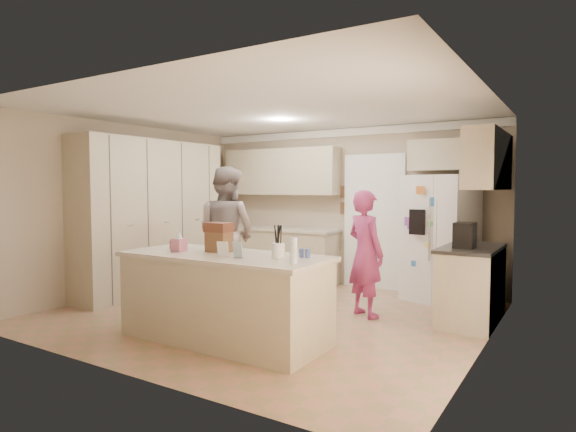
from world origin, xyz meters
The scene contains 41 objects.
floor centered at (0.00, 0.00, -0.01)m, with size 5.20×4.60×0.02m, color #AA7960.
ceiling centered at (0.00, 0.00, 2.61)m, with size 5.20×4.60×0.02m, color white.
wall_back centered at (0.00, 2.31, 1.30)m, with size 5.20×0.02×2.60m, color tan.
wall_front centered at (0.00, -2.31, 1.30)m, with size 5.20×0.02×2.60m, color tan.
wall_left centered at (-2.61, 0.00, 1.30)m, with size 0.02×4.60×2.60m, color tan.
wall_right centered at (2.61, 0.00, 1.30)m, with size 0.02×4.60×2.60m, color tan.
crown_back centered at (0.00, 2.26, 2.53)m, with size 5.20×0.08×0.12m, color white.
pantry_bank centered at (-2.30, 0.20, 1.18)m, with size 0.60×2.60×2.35m, color #C3BC96.
back_base_cab centered at (-1.15, 2.00, 0.44)m, with size 2.20×0.60×0.88m, color #C3BC96.
back_countertop centered at (-1.15, 1.99, 0.90)m, with size 2.24×0.63×0.04m, color beige.
back_upper_cab centered at (-1.15, 2.12, 1.90)m, with size 2.20×0.35×0.80m, color #C3BC96.
doorway_opening centered at (0.55, 2.28, 1.05)m, with size 0.90×0.06×2.10m, color black.
doorway_casing centered at (0.55, 2.24, 1.05)m, with size 1.02×0.03×2.22m, color white.
wall_frame_upper centered at (0.02, 2.27, 1.55)m, with size 0.15×0.02×0.20m, color brown.
wall_frame_lower centered at (0.02, 2.27, 1.28)m, with size 0.15×0.02×0.20m, color brown.
refrigerator centered at (1.69, 1.89, 0.90)m, with size 0.90×0.70×1.80m, color white.
fridge_seam centered at (1.69, 1.53, 0.90)m, with size 0.01×0.02×1.78m, color gray.
fridge_dispenser centered at (1.47, 1.52, 1.15)m, with size 0.22×0.03×0.35m, color black.
fridge_handle_l centered at (1.64, 1.52, 1.05)m, with size 0.02×0.02×0.85m, color silver.
fridge_handle_r centered at (1.74, 1.52, 1.05)m, with size 0.02×0.02×0.85m, color silver.
over_fridge_cab centered at (1.65, 2.12, 2.10)m, with size 0.95×0.35×0.45m, color #C3BC96.
right_base_cab centered at (2.30, 1.00, 0.44)m, with size 0.60×1.20×0.88m, color #C3BC96.
right_countertop centered at (2.29, 1.00, 0.90)m, with size 0.63×1.24×0.04m, color #2D2B28.
right_upper_cab centered at (2.43, 1.20, 1.95)m, with size 0.35×1.50×0.70m, color #C3BC96.
coffee_maker centered at (2.25, 0.80, 1.07)m, with size 0.22×0.28×0.30m, color black.
island_base centered at (0.20, -1.10, 0.44)m, with size 2.20×0.90×0.88m, color #C3BC96.
island_top centered at (0.20, -1.10, 0.90)m, with size 2.28×0.96×0.05m, color beige.
utensil_crock centered at (0.85, -1.05, 1.00)m, with size 0.13×0.13×0.15m, color white.
tissue_box centered at (-0.35, -1.20, 1.00)m, with size 0.13×0.13×0.14m, color #CC6E8B.
tissue_plume centered at (-0.35, -1.20, 1.10)m, with size 0.08×0.08×0.08m, color white.
dollhouse_body centered at (0.05, -1.00, 1.04)m, with size 0.26×0.18×0.22m, color brown.
dollhouse_roof centered at (0.05, -1.00, 1.20)m, with size 0.28×0.20×0.10m, color #592D1E.
jam_jar centered at (-0.60, -1.05, 0.97)m, with size 0.07×0.07×0.09m, color #59263F.
greeting_card_a centered at (0.35, -1.30, 1.01)m, with size 0.12×0.01×0.16m, color white.
greeting_card_b centered at (0.50, -1.25, 1.01)m, with size 0.12×0.01×0.16m, color silver.
water_bottle centered at (1.15, -1.25, 1.04)m, with size 0.07×0.07×0.24m, color silver.
shaker_salt centered at (1.02, -0.88, 0.97)m, with size 0.05×0.05×0.09m, color #3A4D94.
shaker_pepper centered at (1.09, -0.88, 0.97)m, with size 0.05×0.05×0.09m, color #3A4D94.
teen_boy centered at (-0.99, 0.40, 0.96)m, with size 0.94×0.73×1.92m, color gray.
teen_girl centered at (1.10, 0.59, 0.80)m, with size 0.58×0.38×1.60m, color #A6334B.
fridge_magnets centered at (1.69, 1.52, 0.90)m, with size 0.76×0.02×1.44m, color tan, non-canonical shape.
Camera 1 is at (3.43, -5.04, 1.63)m, focal length 30.00 mm.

